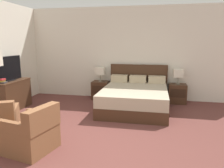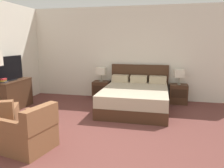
% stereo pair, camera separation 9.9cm
% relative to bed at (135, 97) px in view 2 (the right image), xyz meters
% --- Properties ---
extents(ground_plane, '(11.00, 11.00, 0.00)m').
position_rel_bed_xyz_m(ground_plane, '(-0.41, -2.62, -0.30)').
color(ground_plane, brown).
extents(wall_back, '(7.16, 0.06, 2.77)m').
position_rel_bed_xyz_m(wall_back, '(-0.41, 1.08, 1.08)').
color(wall_back, silver).
rests_on(wall_back, ground).
extents(bed, '(1.70, 2.14, 1.07)m').
position_rel_bed_xyz_m(bed, '(0.00, 0.00, 0.00)').
color(bed, '#422819').
rests_on(bed, ground).
extents(nightstand_left, '(0.49, 0.43, 0.55)m').
position_rel_bed_xyz_m(nightstand_left, '(-1.14, 0.78, -0.03)').
color(nightstand_left, '#422819').
rests_on(nightstand_left, ground).
extents(nightstand_right, '(0.49, 0.43, 0.55)m').
position_rel_bed_xyz_m(nightstand_right, '(1.14, 0.78, -0.03)').
color(nightstand_right, '#422819').
rests_on(nightstand_right, ground).
extents(table_lamp_left, '(0.27, 0.27, 0.43)m').
position_rel_bed_xyz_m(table_lamp_left, '(-1.14, 0.78, 0.56)').
color(table_lamp_left, gray).
rests_on(table_lamp_left, nightstand_left).
extents(table_lamp_right, '(0.27, 0.27, 0.43)m').
position_rel_bed_xyz_m(table_lamp_right, '(1.14, 0.78, 0.56)').
color(table_lamp_right, gray).
rests_on(table_lamp_right, nightstand_right).
extents(dresser, '(0.49, 1.07, 0.76)m').
position_rel_bed_xyz_m(dresser, '(-3.12, -0.71, 0.09)').
color(dresser, '#422819').
rests_on(dresser, ground).
extents(tv, '(0.18, 0.97, 0.62)m').
position_rel_bed_xyz_m(tv, '(-3.12, -0.75, 0.76)').
color(tv, black).
rests_on(tv, dresser).
extents(book_red_cover, '(0.28, 0.22, 0.03)m').
position_rel_bed_xyz_m(book_red_cover, '(-3.11, -1.07, 0.47)').
color(book_red_cover, '#383333').
rests_on(book_red_cover, dresser).
extents(book_blue_cover, '(0.20, 0.17, 0.04)m').
position_rel_bed_xyz_m(book_blue_cover, '(-3.14, -1.07, 0.51)').
color(book_blue_cover, gold).
rests_on(book_blue_cover, book_red_cover).
extents(book_small_top, '(0.21, 0.17, 0.03)m').
position_rel_bed_xyz_m(book_small_top, '(-3.12, -1.07, 0.55)').
color(book_small_top, '#B7282D').
rests_on(book_small_top, book_blue_cover).
extents(armchair_companion, '(0.82, 0.81, 0.76)m').
position_rel_bed_xyz_m(armchair_companion, '(-1.38, -2.62, -0.02)').
color(armchair_companion, brown).
rests_on(armchair_companion, ground).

